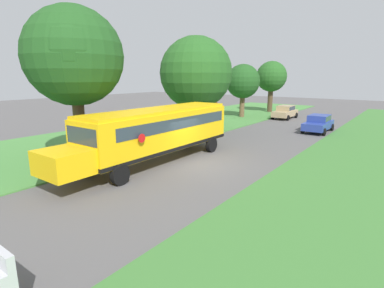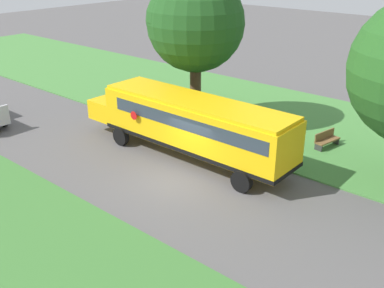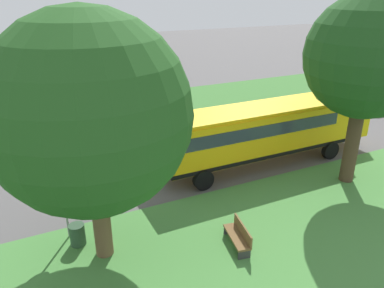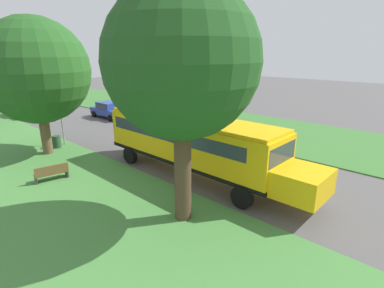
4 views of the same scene
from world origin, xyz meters
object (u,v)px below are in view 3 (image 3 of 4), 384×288
(oak_tree_beside_bus, at_px, (367,55))
(trash_bin, at_px, (78,235))
(stop_sign, at_px, (64,198))
(park_bench, at_px, (239,236))
(school_bus, at_px, (260,130))
(oak_tree_roadside_mid, at_px, (84,111))
(pickup_truck, at_px, (364,93))

(oak_tree_beside_bus, xyz_separation_m, trash_bin, (0.46, 12.84, -5.64))
(stop_sign, relative_size, park_bench, 1.64)
(park_bench, bearing_deg, school_bus, -40.53)
(oak_tree_roadside_mid, relative_size, stop_sign, 3.09)
(oak_tree_beside_bus, bearing_deg, park_bench, 105.81)
(school_bus, bearing_deg, park_bench, 139.47)
(school_bus, distance_m, trash_bin, 10.55)
(oak_tree_beside_bus, bearing_deg, school_bus, 39.67)
(school_bus, xyz_separation_m, trash_bin, (-2.95, 10.01, -1.47))
(school_bus, relative_size, oak_tree_roadside_mid, 1.47)
(pickup_truck, bearing_deg, oak_tree_roadside_mid, 110.90)
(pickup_truck, height_order, oak_tree_roadside_mid, oak_tree_roadside_mid)
(oak_tree_beside_bus, distance_m, park_bench, 9.68)
(oak_tree_beside_bus, relative_size, oak_tree_roadside_mid, 1.04)
(stop_sign, bearing_deg, trash_bin, -159.86)
(oak_tree_beside_bus, distance_m, oak_tree_roadside_mid, 12.24)
(pickup_truck, height_order, oak_tree_beside_bus, oak_tree_beside_bus)
(park_bench, height_order, trash_bin, park_bench)
(pickup_truck, distance_m, oak_tree_roadside_mid, 24.85)
(oak_tree_beside_bus, relative_size, trash_bin, 9.77)
(stop_sign, bearing_deg, school_bus, -77.18)
(oak_tree_roadside_mid, bearing_deg, school_bus, -68.14)
(pickup_truck, bearing_deg, oak_tree_beside_bus, 128.20)
(school_bus, distance_m, park_bench, 7.46)
(oak_tree_beside_bus, distance_m, trash_bin, 14.04)
(school_bus, relative_size, stop_sign, 4.53)
(stop_sign, bearing_deg, oak_tree_beside_bus, -94.73)
(school_bus, xyz_separation_m, oak_tree_roadside_mid, (-3.76, 9.38, 3.43))
(pickup_truck, relative_size, park_bench, 3.24)
(pickup_truck, bearing_deg, park_bench, 120.00)
(pickup_truck, xyz_separation_m, park_bench, (-10.53, 18.23, -0.60))
(school_bus, relative_size, park_bench, 7.45)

